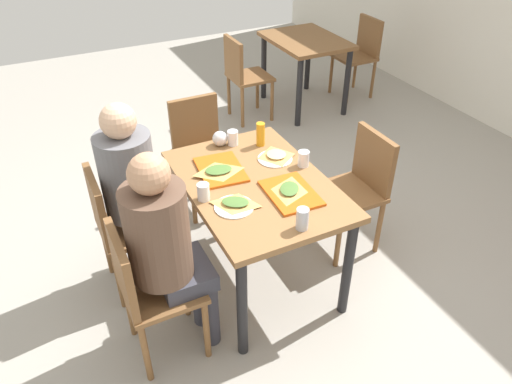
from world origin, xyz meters
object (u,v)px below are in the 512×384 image
Objects in this scene: chair_far_side at (359,183)px; plastic_cup_a at (304,159)px; paper_plate_center at (275,159)px; condiment_bottle at (261,134)px; main_table at (256,196)px; chair_near_left at (119,223)px; chair_left_end at (200,145)px; pizza_slice_a at (219,170)px; background_table at (305,51)px; pizza_slice_c at (276,155)px; tray_red_far at (291,193)px; tray_red_near at (221,170)px; pizza_slice_d at (235,203)px; background_chair_near at (243,73)px; pizza_slice_b at (289,189)px; chair_near_right at (146,286)px; person_in_brown_jacket at (167,242)px; paper_plate_near_edge at (234,207)px; soda_can at (302,219)px; foil_bundle at (220,139)px; person_in_red at (136,184)px; plastic_cup_c at (233,138)px; background_chair_far at (361,51)px.

chair_far_side reaches higher than plastic_cup_a.
paper_plate_center is 0.22m from condiment_bottle.
main_table is 11.64× the size of plastic_cup_a.
chair_near_left is 1.03m from chair_left_end.
pizza_slice_a is 0.28× the size of background_table.
pizza_slice_c is 1.38× the size of condiment_bottle.
tray_red_far is at bearing -16.73° from pizza_slice_c.
tray_red_near is 1.38× the size of pizza_slice_d.
pizza_slice_b is at bearing -18.85° from background_chair_near.
chair_far_side is at bearing 100.50° from chair_near_right.
chair_left_end is 0.68× the size of person_in_brown_jacket.
paper_plate_center is 1.00× the size of paper_plate_near_edge.
soda_can is (0.33, 0.23, 0.04)m from pizza_slice_d.
chair_near_right reaches higher than pizza_slice_a.
soda_can is (0.29, -0.10, 0.05)m from tray_red_far.
background_table is at bearing 144.32° from pizza_slice_c.
chair_far_side is at bearing 56.16° from condiment_bottle.
background_table is (-2.66, 1.63, -0.19)m from soda_can.
condiment_bottle is at bearing 167.03° from soda_can.
paper_plate_center is 0.39m from pizza_slice_a.
pizza_slice_b is (0.37, -0.10, 0.02)m from paper_plate_center.
chair_near_left is 0.58m from chair_near_right.
pizza_slice_a is at bearing -39.15° from tray_red_near.
foil_bundle is (-0.99, -0.04, -0.01)m from soda_can.
chair_near_right is 5.43× the size of condiment_bottle.
chair_far_side is 0.68× the size of person_in_red.
plastic_cup_a is (-0.03, 0.34, 0.15)m from main_table.
tray_red_near is at bearing 140.85° from pizza_slice_a.
chair_near_right is 1.00× the size of background_chair_near.
plastic_cup_c is (-0.63, 0.27, 0.03)m from pizza_slice_d.
foil_bundle reaches higher than main_table.
condiment_bottle is (-0.54, 0.43, 0.06)m from pizza_slice_d.
foil_bundle is (-0.20, 0.62, 0.05)m from person_in_red.
chair_near_right is 3.93× the size of pizza_slice_c.
plastic_cup_c is (-0.67, -0.06, 0.04)m from tray_red_far.
chair_near_right is 1.16m from pizza_slice_c.
background_chair_far is (-2.16, 1.60, 0.00)m from chair_far_side.
plastic_cup_a is 0.52m from plastic_cup_c.
person_in_brown_jacket reaches higher than chair_near_right.
paper_plate_near_edge is (-0.12, 0.56, 0.25)m from chair_near_right.
pizza_slice_d is 0.41m from soda_can.
foil_bundle is at bearing -109.89° from plastic_cup_c.
paper_plate_center is at bearing 165.12° from tray_red_far.
plastic_cup_a is at bearing 107.97° from person_in_brown_jacket.
paper_plate_center is at bearing -35.80° from background_table.
foil_bundle reaches higher than paper_plate_center.
person_in_brown_jacket is at bearing -61.74° from paper_plate_center.
person_in_brown_jacket is at bearing -52.31° from condiment_bottle.
chair_left_end is 1.20m from tray_red_far.
tray_red_near is 1.41× the size of pizza_slice_a.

